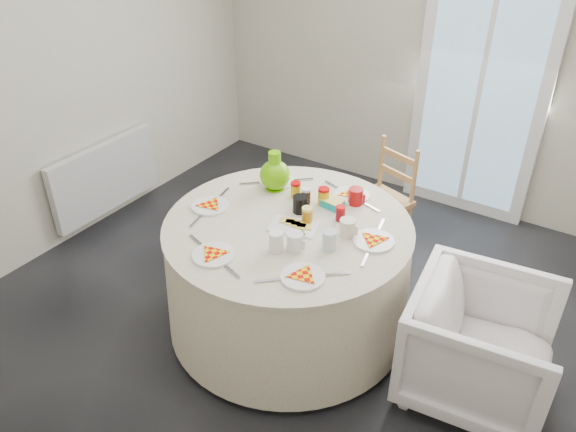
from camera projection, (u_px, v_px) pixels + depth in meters
The scene contains 14 objects.
floor at pixel (299, 320), 3.61m from camera, with size 4.00×4.00×0.00m, color black.
wall_back at pixel (438, 45), 4.33m from camera, with size 4.00×0.02×2.60m, color #BCB5A3.
wall_left at pixel (54, 68), 3.84m from camera, with size 0.02×4.00×2.60m, color #BCB5A3.
glass_door at pixel (482, 87), 4.25m from camera, with size 1.00×0.08×2.10m, color silver.
radiator at pixel (106, 177), 4.44m from camera, with size 0.07×1.00×0.55m, color silver.
table at pixel (288, 275), 3.40m from camera, with size 1.47×1.47×0.75m, color beige.
wooden_chair at pixel (381, 193), 4.05m from camera, with size 0.37×0.35×0.83m, color #9B623A, non-canonical shape.
armchair at pixel (482, 338), 2.93m from camera, with size 0.72×0.68×0.74m, color silver.
place_settings at pixel (288, 220), 3.18m from camera, with size 1.22×1.22×0.02m, color silver, non-canonical shape.
jar_cluster at pixel (316, 197), 3.31m from camera, with size 0.41×0.20×0.12m, color brown, non-canonical shape.
butter_tub at pixel (332, 201), 3.33m from camera, with size 0.13×0.09×0.05m, color #0EA8B6.
green_pitcher at pixel (275, 171), 3.48m from camera, with size 0.19×0.19×0.25m, color #5AB302, non-canonical shape.
cheese_platter at pixel (294, 224), 3.15m from camera, with size 0.27×0.17×0.03m, color white, non-canonical shape.
mugs_glasses at pixel (316, 221), 3.11m from camera, with size 0.67×0.67×0.12m, color #9D9C9C, non-canonical shape.
Camera 1 is at (1.41, -2.30, 2.49)m, focal length 35.00 mm.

